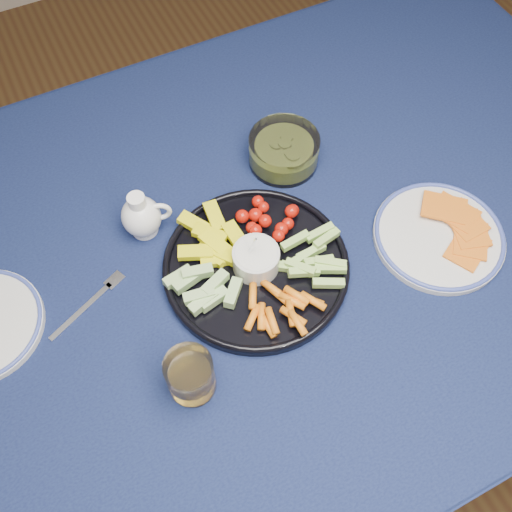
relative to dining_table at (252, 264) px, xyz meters
name	(u,v)px	position (x,y,z in m)	size (l,w,h in m)	color
dining_table	(252,264)	(0.00, 0.00, 0.00)	(1.67, 1.07, 0.75)	#4C2D19
crudite_platter	(255,265)	(-0.02, -0.06, 0.11)	(0.32, 0.32, 0.10)	black
creamer_pitcher	(142,216)	(-0.16, 0.11, 0.13)	(0.09, 0.07, 0.10)	white
pickle_bowl	(284,152)	(0.14, 0.14, 0.12)	(0.14, 0.14, 0.06)	silver
cheese_plate	(439,235)	(0.30, -0.15, 0.10)	(0.24, 0.24, 0.03)	silver
juice_tumbler	(191,377)	(-0.20, -0.20, 0.13)	(0.07, 0.07, 0.09)	silver
fork_left	(93,300)	(-0.30, 0.01, 0.09)	(0.15, 0.08, 0.00)	silver
fork_right	(443,260)	(0.28, -0.19, 0.09)	(0.08, 0.13, 0.00)	silver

